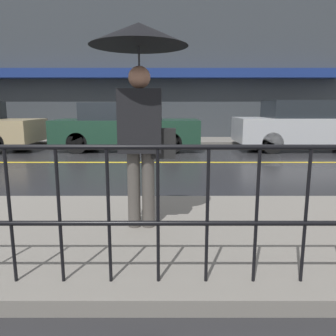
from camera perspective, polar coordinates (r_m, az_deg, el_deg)
name	(u,v)px	position (r m, az deg, el deg)	size (l,w,h in m)	color
ground_plane	(95,162)	(8.23, -12.52, 0.96)	(80.00, 80.00, 0.00)	#262628
sidewalk_far	(121,141)	(12.56, -8.20, 4.69)	(28.00, 1.94, 0.12)	slate
lane_marking	(95,162)	(8.23, -12.52, 0.98)	(25.20, 0.12, 0.01)	gold
building_storefront	(123,63)	(13.68, -7.87, 17.59)	(28.00, 0.85, 6.08)	#383D42
pedestrian	(140,73)	(3.30, -4.92, 16.13)	(0.95, 0.95, 2.02)	#4C4742
car_dark_green	(126,126)	(10.33, -7.38, 7.23)	(4.42, 1.72, 1.47)	#193828
car_silver	(310,125)	(11.15, 23.46, 6.85)	(4.63, 1.72, 1.53)	#B2B5BA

